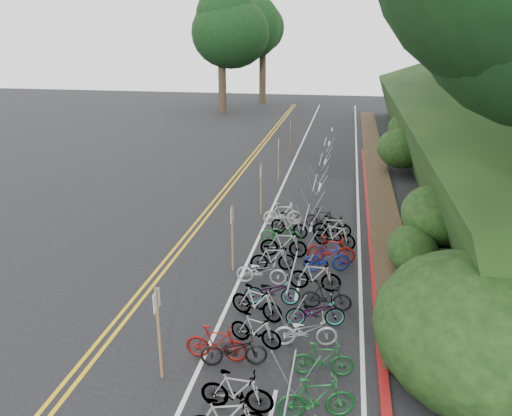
# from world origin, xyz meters

# --- Properties ---
(ground) EXTENTS (120.00, 120.00, 0.00)m
(ground) POSITION_xyz_m (0.00, 0.00, 0.00)
(ground) COLOR black
(ground) RESTS_ON ground
(road_markings) EXTENTS (7.47, 80.00, 0.01)m
(road_markings) POSITION_xyz_m (0.63, 10.10, 0.00)
(road_markings) COLOR gold
(road_markings) RESTS_ON ground
(red_curb) EXTENTS (0.25, 28.00, 0.10)m
(red_curb) POSITION_xyz_m (5.70, 12.00, 0.05)
(red_curb) COLOR maroon
(red_curb) RESTS_ON ground
(embankment) EXTENTS (14.30, 48.14, 9.11)m
(embankment) POSITION_xyz_m (12.96, 19.04, 2.57)
(embankment) COLOR black
(embankment) RESTS_ON ground
(bike_rack_front) EXTENTS (1.18, 3.06, 1.25)m
(bike_rack_front) POSITION_xyz_m (3.56, -2.76, 0.91)
(bike_rack_front) COLOR #9296A0
(bike_rack_front) RESTS_ON ground
(bike_racks_rest) EXTENTS (1.14, 23.00, 1.17)m
(bike_racks_rest) POSITION_xyz_m (3.00, 13.00, 0.85)
(bike_racks_rest) COLOR #9296A0
(bike_racks_rest) RESTS_ON ground
(signpost_near) EXTENTS (0.08, 0.40, 2.54)m
(signpost_near) POSITION_xyz_m (0.18, -1.21, 1.45)
(signpost_near) COLOR brown
(signpost_near) RESTS_ON ground
(signposts_rest) EXTENTS (0.08, 18.40, 2.50)m
(signposts_rest) POSITION_xyz_m (0.60, 14.00, 1.43)
(signposts_rest) COLOR brown
(signposts_rest) RESTS_ON ground
(bike_front) EXTENTS (0.50, 1.69, 1.01)m
(bike_front) POSITION_xyz_m (1.37, -0.27, 0.51)
(bike_front) COLOR maroon
(bike_front) RESTS_ON ground
(bike_valet) EXTENTS (3.35, 14.65, 1.10)m
(bike_valet) POSITION_xyz_m (2.99, 3.42, 0.50)
(bike_valet) COLOR slate
(bike_valet) RESTS_ON ground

